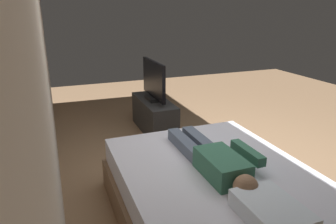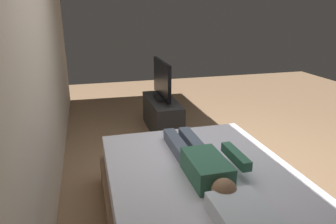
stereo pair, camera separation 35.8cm
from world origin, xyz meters
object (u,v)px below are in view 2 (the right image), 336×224
at_px(person, 202,161).
at_px(tv, 162,81).
at_px(remote, 238,156).
at_px(tv_stand, 162,115).
at_px(bed, 202,201).
at_px(pillow, 244,218).

distance_m(person, tv, 2.26).
bearing_deg(remote, tv_stand, 5.25).
relative_size(person, remote, 8.40).
relative_size(bed, pillow, 4.20).
distance_m(pillow, person, 0.72).
relative_size(remote, tv, 0.17).
bearing_deg(tv_stand, bed, 174.74).
xyz_separation_m(bed, person, (0.03, 0.00, 0.36)).
distance_m(bed, person, 0.36).
relative_size(pillow, tv, 0.55).
bearing_deg(pillow, tv_stand, -4.04).
relative_size(pillow, remote, 3.20).
height_order(person, tv, tv).
bearing_deg(bed, person, 6.90).
height_order(pillow, person, person).
relative_size(bed, person, 1.60).
xyz_separation_m(bed, pillow, (-0.69, 0.00, 0.34)).
height_order(remote, tv_stand, remote).
distance_m(person, tv_stand, 2.28).
bearing_deg(tv_stand, tv, 0.00).
xyz_separation_m(remote, tv_stand, (2.09, 0.19, -0.30)).
height_order(pillow, tv_stand, pillow).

